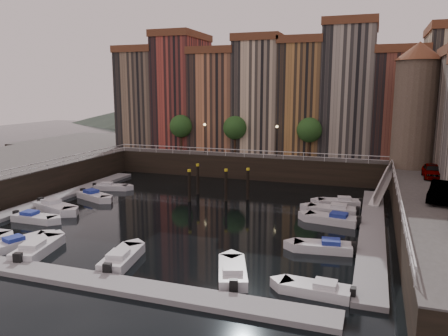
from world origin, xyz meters
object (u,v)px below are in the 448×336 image
at_px(car_a, 432,172).
at_px(boat_left_2, 55,207).
at_px(car_b, 442,193).
at_px(mooring_pilings, 215,184).
at_px(corner_tower, 416,104).
at_px(boat_left_1, 34,218).
at_px(gangway, 383,184).

bearing_deg(car_a, boat_left_2, -159.34).
xyz_separation_m(car_a, car_b, (-0.32, -9.80, 0.07)).
height_order(mooring_pilings, car_b, car_b).
bearing_deg(corner_tower, boat_left_1, -145.53).
bearing_deg(gangway, boat_left_2, -154.34).
bearing_deg(mooring_pilings, boat_left_2, -143.65).
bearing_deg(corner_tower, gangway, -122.80).
xyz_separation_m(mooring_pilings, boat_left_1, (-12.59, -13.03, -1.31)).
distance_m(boat_left_1, car_a, 38.09).
bearing_deg(boat_left_1, boat_left_2, 98.90).
relative_size(boat_left_1, car_a, 1.05).
relative_size(gangway, boat_left_2, 1.56).
xyz_separation_m(mooring_pilings, car_b, (21.23, -6.29, 2.13)).
height_order(corner_tower, car_b, corner_tower).
bearing_deg(car_a, boat_left_1, -154.30).
distance_m(boat_left_2, car_a, 37.27).
xyz_separation_m(mooring_pilings, car_a, (21.55, 3.51, 2.06)).
relative_size(corner_tower, gangway, 1.66).
distance_m(mooring_pilings, boat_left_2, 16.37).
bearing_deg(car_b, corner_tower, 108.32).
relative_size(gangway, car_b, 1.77).
bearing_deg(car_b, boat_left_2, -160.35).
height_order(gangway, car_a, car_a).
distance_m(boat_left_2, car_b, 34.71).
bearing_deg(corner_tower, car_b, -85.71).
height_order(gangway, mooring_pilings, gangway).
height_order(mooring_pilings, car_a, car_a).
height_order(boat_left_2, car_a, car_a).
height_order(boat_left_1, car_a, car_a).
xyz_separation_m(gangway, mooring_pilings, (-17.16, -4.89, -0.27)).
bearing_deg(corner_tower, mooring_pilings, -154.92).
relative_size(gangway, mooring_pilings, 1.30).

